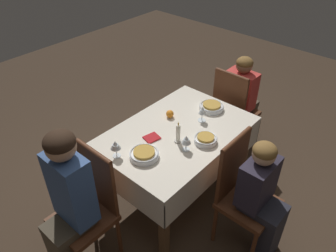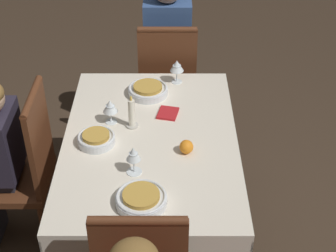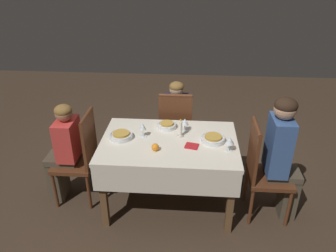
% 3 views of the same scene
% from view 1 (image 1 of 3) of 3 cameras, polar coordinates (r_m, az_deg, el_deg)
% --- Properties ---
extents(ground_plane, '(8.00, 8.00, 0.00)m').
position_cam_1_polar(ground_plane, '(3.20, 1.36, -11.29)').
color(ground_plane, '#3D2D21').
extents(dining_table, '(1.27, 0.86, 0.73)m').
position_cam_1_polar(dining_table, '(2.76, 1.54, -2.49)').
color(dining_table, silver).
rests_on(dining_table, ground_plane).
extents(chair_east, '(0.39, 0.39, 0.97)m').
position_cam_1_polar(chair_east, '(2.48, -13.51, -13.14)').
color(chair_east, '#562D19').
rests_on(chair_east, ground_plane).
extents(chair_west, '(0.39, 0.39, 0.97)m').
position_cam_1_polar(chair_west, '(3.41, 11.24, 2.89)').
color(chair_west, '#562D19').
rests_on(chair_west, ground_plane).
extents(chair_north, '(0.39, 0.39, 0.97)m').
position_cam_1_polar(chair_north, '(2.56, 12.71, -10.87)').
color(chair_north, '#562D19').
rests_on(chair_north, ground_plane).
extents(person_adult_denim, '(0.34, 0.30, 1.23)m').
position_cam_1_polar(person_adult_denim, '(2.30, -17.16, -12.29)').
color(person_adult_denim, '#4C4233').
rests_on(person_adult_denim, ground_plane).
extents(person_child_red, '(0.33, 0.30, 1.06)m').
position_cam_1_polar(person_child_red, '(3.50, 12.78, 4.79)').
color(person_child_red, '#4C4233').
rests_on(person_child_red, ground_plane).
extents(person_child_dark, '(0.30, 0.33, 1.03)m').
position_cam_1_polar(person_child_dark, '(2.49, 16.16, -11.90)').
color(person_child_dark, '#282833').
rests_on(person_child_dark, ground_plane).
extents(bowl_east, '(0.22, 0.22, 0.06)m').
position_cam_1_polar(bowl_east, '(2.44, -4.18, -4.90)').
color(bowl_east, silver).
rests_on(bowl_east, dining_table).
extents(wine_glass_east, '(0.08, 0.08, 0.14)m').
position_cam_1_polar(wine_glass_east, '(2.42, -9.14, -3.35)').
color(wine_glass_east, white).
rests_on(wine_glass_east, dining_table).
extents(bowl_west, '(0.22, 0.22, 0.06)m').
position_cam_1_polar(bowl_west, '(2.98, 7.60, 3.37)').
color(bowl_west, silver).
rests_on(bowl_west, dining_table).
extents(wine_glass_west, '(0.07, 0.07, 0.14)m').
position_cam_1_polar(wine_glass_west, '(2.78, 6.03, 2.65)').
color(wine_glass_west, white).
rests_on(wine_glass_west, dining_table).
extents(bowl_north, '(0.18, 0.18, 0.06)m').
position_cam_1_polar(bowl_north, '(2.59, 6.56, -2.28)').
color(bowl_north, silver).
rests_on(bowl_north, dining_table).
extents(wine_glass_north, '(0.08, 0.08, 0.13)m').
position_cam_1_polar(wine_glass_north, '(2.46, 3.20, -2.44)').
color(wine_glass_north, white).
rests_on(wine_glass_north, dining_table).
extents(candle_centerpiece, '(0.06, 0.06, 0.18)m').
position_cam_1_polar(candle_centerpiece, '(2.55, 1.78, -1.42)').
color(candle_centerpiece, beige).
rests_on(candle_centerpiece, dining_table).
extents(orange_fruit, '(0.07, 0.07, 0.07)m').
position_cam_1_polar(orange_fruit, '(2.84, 0.33, 2.13)').
color(orange_fruit, orange).
rests_on(orange_fruit, dining_table).
extents(napkin_red_folded, '(0.14, 0.12, 0.01)m').
position_cam_1_polar(napkin_red_folded, '(2.62, -2.84, -2.05)').
color(napkin_red_folded, red).
rests_on(napkin_red_folded, dining_table).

